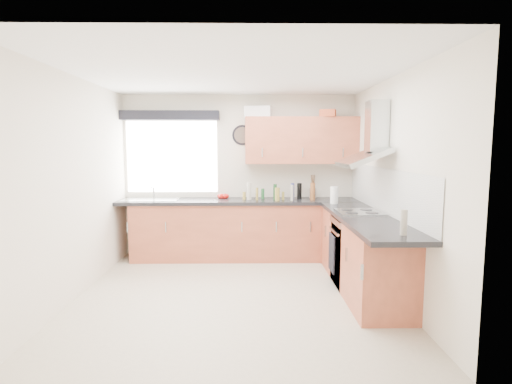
{
  "coord_description": "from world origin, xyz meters",
  "views": [
    {
      "loc": [
        0.17,
        -4.48,
        1.71
      ],
      "look_at": [
        0.25,
        0.85,
        1.1
      ],
      "focal_mm": 28.0,
      "sensor_mm": 36.0,
      "label": 1
    }
  ],
  "objects_px": {
    "extractor_hood": "(370,141)",
    "upper_cabinets": "(301,140)",
    "oven": "(358,251)",
    "washing_machine": "(224,234)"
  },
  "relations": [
    {
      "from": "oven",
      "to": "extractor_hood",
      "type": "relative_size",
      "value": 1.09
    },
    {
      "from": "extractor_hood",
      "to": "oven",
      "type": "bearing_deg",
      "value": 180.0
    },
    {
      "from": "oven",
      "to": "extractor_hood",
      "type": "xyz_separation_m",
      "value": [
        0.1,
        -0.0,
        1.34
      ]
    },
    {
      "from": "extractor_hood",
      "to": "upper_cabinets",
      "type": "xyz_separation_m",
      "value": [
        -0.65,
        1.33,
        0.03
      ]
    },
    {
      "from": "extractor_hood",
      "to": "upper_cabinets",
      "type": "height_order",
      "value": "upper_cabinets"
    },
    {
      "from": "upper_cabinets",
      "to": "extractor_hood",
      "type": "bearing_deg",
      "value": -63.87
    },
    {
      "from": "extractor_hood",
      "to": "washing_machine",
      "type": "relative_size",
      "value": 1.03
    },
    {
      "from": "oven",
      "to": "washing_machine",
      "type": "height_order",
      "value": "oven"
    },
    {
      "from": "oven",
      "to": "extractor_hood",
      "type": "height_order",
      "value": "extractor_hood"
    },
    {
      "from": "oven",
      "to": "washing_machine",
      "type": "relative_size",
      "value": 1.12
    }
  ]
}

